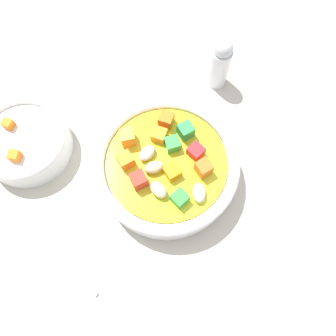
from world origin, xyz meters
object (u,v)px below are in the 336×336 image
Objects in this scene: soup_bowl_main at (168,167)px; pepper_shaker at (221,63)px; spoon at (91,289)px; side_bowl_small at (26,142)px.

pepper_shaker reaches higher than soup_bowl_main.
side_bowl_small reaches higher than spoon.
pepper_shaker is (27.22, -15.68, 3.53)cm from spoon.
side_bowl_small is (3.69, 17.50, -0.57)cm from soup_bowl_main.
soup_bowl_main is 0.80× the size of spoon.
side_bowl_small is at bearing 152.03° from spoon.
pepper_shaker is at bearing -67.71° from side_bowl_small.
pepper_shaker reaches higher than spoon.
soup_bowl_main is at bearing -101.92° from side_bowl_small.
soup_bowl_main is 2.16× the size of pepper_shaker.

